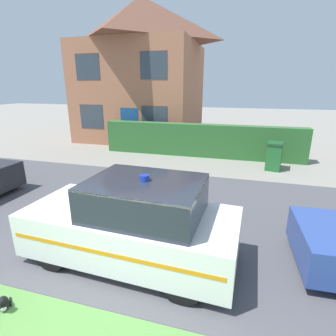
# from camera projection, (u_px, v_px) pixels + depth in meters

# --- Properties ---
(road_strip) EXTENTS (28.00, 6.48, 0.01)m
(road_strip) POSITION_uv_depth(u_px,v_px,m) (161.00, 213.00, 6.92)
(road_strip) COLOR #4C4C51
(road_strip) RESTS_ON ground
(garden_hedge) EXTENTS (9.30, 0.57, 1.52)m
(garden_hedge) POSITION_uv_depth(u_px,v_px,m) (200.00, 140.00, 12.30)
(garden_hedge) COLOR #2D662D
(garden_hedge) RESTS_ON ground
(police_car) EXTENTS (4.00, 1.85, 1.73)m
(police_car) POSITION_uv_depth(u_px,v_px,m) (134.00, 223.00, 4.85)
(police_car) COLOR black
(police_car) RESTS_ON road_strip
(cat) EXTENTS (0.28, 0.33, 0.29)m
(cat) POSITION_uv_depth(u_px,v_px,m) (3.00, 303.00, 3.89)
(cat) COLOR black
(cat) RESTS_ON ground
(house_left) EXTENTS (7.00, 6.70, 8.18)m
(house_left) POSITION_uv_depth(u_px,v_px,m) (142.00, 69.00, 16.19)
(house_left) COLOR #A86B4C
(house_left) RESTS_ON ground
(wheelie_bin) EXTENTS (0.69, 0.80, 1.10)m
(wheelie_bin) POSITION_uv_depth(u_px,v_px,m) (274.00, 156.00, 10.34)
(wheelie_bin) COLOR #23662D
(wheelie_bin) RESTS_ON ground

